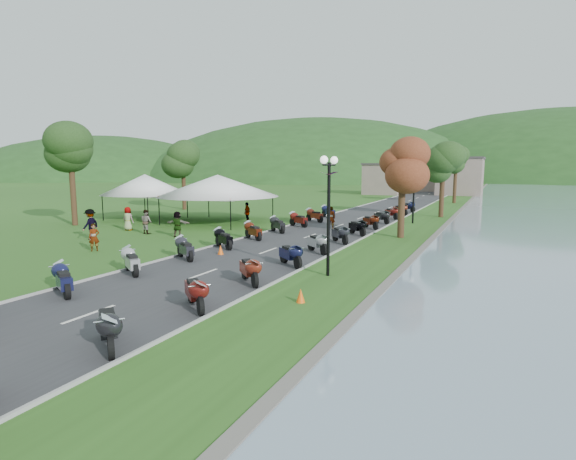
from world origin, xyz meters
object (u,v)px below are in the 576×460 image
at_px(vendor_tent_main, 218,199).
at_px(pedestrian_c, 91,239).
at_px(pedestrian_a, 95,251).
at_px(pedestrian_b, 147,234).

xyz_separation_m(vendor_tent_main, pedestrian_c, (-2.39, -10.92, -2.00)).
bearing_deg(pedestrian_a, vendor_tent_main, 47.96).
xyz_separation_m(pedestrian_a, pedestrian_b, (-2.09, 6.30, 0.00)).
bearing_deg(pedestrian_b, pedestrian_c, 77.77).
distance_m(pedestrian_a, pedestrian_b, 6.64).
relative_size(vendor_tent_main, pedestrian_b, 3.98).
bearing_deg(pedestrian_b, vendor_tent_main, -86.84).
xyz_separation_m(pedestrian_b, pedestrian_c, (-1.44, -3.46, 0.00)).
bearing_deg(vendor_tent_main, pedestrian_a, -85.26).
distance_m(vendor_tent_main, pedestrian_c, 11.35).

